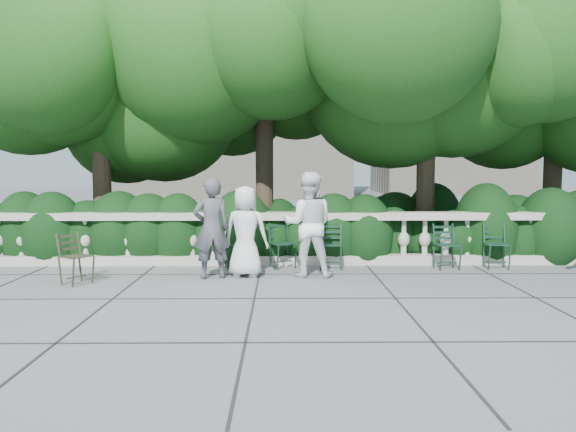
{
  "coord_description": "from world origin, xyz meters",
  "views": [
    {
      "loc": [
        -0.11,
        -8.79,
        1.86
      ],
      "look_at": [
        0.0,
        1.0,
        1.0
      ],
      "focal_mm": 35.0,
      "sensor_mm": 36.0,
      "label": 1
    }
  ],
  "objects_px": {
    "chair_d": "(331,270)",
    "person_woman_grey": "(212,228)",
    "chair_b": "(286,269)",
    "chair_f": "(499,270)",
    "person_businessman": "(246,232)",
    "person_casual_man": "(308,224)",
    "chair_e": "(450,271)",
    "chair_weathered": "(83,285)",
    "chair_c": "(238,270)"
  },
  "relations": [
    {
      "from": "chair_d",
      "to": "person_woman_grey",
      "type": "bearing_deg",
      "value": -156.54
    },
    {
      "from": "chair_weathered",
      "to": "person_casual_man",
      "type": "relative_size",
      "value": 0.47
    },
    {
      "from": "chair_f",
      "to": "person_woman_grey",
      "type": "distance_m",
      "value": 5.22
    },
    {
      "from": "chair_f",
      "to": "person_woman_grey",
      "type": "height_order",
      "value": "person_woman_grey"
    },
    {
      "from": "chair_f",
      "to": "person_businessman",
      "type": "relative_size",
      "value": 0.54
    },
    {
      "from": "chair_d",
      "to": "person_casual_man",
      "type": "bearing_deg",
      "value": -124.78
    },
    {
      "from": "chair_c",
      "to": "person_woman_grey",
      "type": "height_order",
      "value": "person_woman_grey"
    },
    {
      "from": "chair_d",
      "to": "chair_f",
      "type": "xyz_separation_m",
      "value": [
        3.05,
        0.02,
        0.0
      ]
    },
    {
      "from": "person_woman_grey",
      "to": "chair_weathered",
      "type": "bearing_deg",
      "value": 0.49
    },
    {
      "from": "chair_b",
      "to": "chair_c",
      "type": "bearing_deg",
      "value": 158.13
    },
    {
      "from": "chair_b",
      "to": "chair_f",
      "type": "xyz_separation_m",
      "value": [
        3.85,
        -0.13,
        0.0
      ]
    },
    {
      "from": "chair_b",
      "to": "chair_c",
      "type": "xyz_separation_m",
      "value": [
        -0.89,
        -0.05,
        0.0
      ]
    },
    {
      "from": "person_woman_grey",
      "to": "chair_e",
      "type": "bearing_deg",
      "value": 173.62
    },
    {
      "from": "chair_f",
      "to": "chair_c",
      "type": "bearing_deg",
      "value": -177.1
    },
    {
      "from": "chair_b",
      "to": "person_casual_man",
      "type": "bearing_deg",
      "value": -86.06
    },
    {
      "from": "chair_d",
      "to": "person_businessman",
      "type": "height_order",
      "value": "person_businessman"
    },
    {
      "from": "chair_c",
      "to": "chair_d",
      "type": "relative_size",
      "value": 1.0
    },
    {
      "from": "person_businessman",
      "to": "person_woman_grey",
      "type": "relative_size",
      "value": 0.92
    },
    {
      "from": "chair_c",
      "to": "chair_f",
      "type": "distance_m",
      "value": 4.73
    },
    {
      "from": "chair_c",
      "to": "chair_weathered",
      "type": "bearing_deg",
      "value": -163.96
    },
    {
      "from": "chair_e",
      "to": "person_woman_grey",
      "type": "bearing_deg",
      "value": -177.77
    },
    {
      "from": "chair_c",
      "to": "person_casual_man",
      "type": "relative_size",
      "value": 0.47
    },
    {
      "from": "chair_d",
      "to": "person_businessman",
      "type": "distance_m",
      "value": 1.77
    },
    {
      "from": "chair_b",
      "to": "chair_d",
      "type": "bearing_deg",
      "value": -35.37
    },
    {
      "from": "chair_d",
      "to": "chair_f",
      "type": "bearing_deg",
      "value": 5.12
    },
    {
      "from": "person_woman_grey",
      "to": "chair_b",
      "type": "bearing_deg",
      "value": -161.06
    },
    {
      "from": "chair_f",
      "to": "person_businessman",
      "type": "xyz_separation_m",
      "value": [
        -4.54,
        -0.57,
        0.77
      ]
    },
    {
      "from": "chair_f",
      "to": "person_businessman",
      "type": "distance_m",
      "value": 4.64
    },
    {
      "from": "person_casual_man",
      "to": "person_businessman",
      "type": "bearing_deg",
      "value": 6.71
    },
    {
      "from": "chair_c",
      "to": "person_casual_man",
      "type": "distance_m",
      "value": 1.66
    },
    {
      "from": "chair_f",
      "to": "chair_weathered",
      "type": "xyz_separation_m",
      "value": [
        -7.07,
        -1.25,
        0.0
      ]
    },
    {
      "from": "chair_d",
      "to": "chair_weathered",
      "type": "relative_size",
      "value": 1.0
    },
    {
      "from": "chair_b",
      "to": "person_businessman",
      "type": "relative_size",
      "value": 0.54
    },
    {
      "from": "chair_e",
      "to": "person_businessman",
      "type": "distance_m",
      "value": 3.74
    },
    {
      "from": "chair_b",
      "to": "person_woman_grey",
      "type": "distance_m",
      "value": 1.72
    },
    {
      "from": "chair_weathered",
      "to": "chair_c",
      "type": "bearing_deg",
      "value": -25.01
    },
    {
      "from": "chair_e",
      "to": "person_casual_man",
      "type": "height_order",
      "value": "person_casual_man"
    },
    {
      "from": "person_casual_man",
      "to": "person_woman_grey",
      "type": "bearing_deg",
      "value": 10.86
    },
    {
      "from": "chair_d",
      "to": "person_woman_grey",
      "type": "relative_size",
      "value": 0.5
    },
    {
      "from": "chair_d",
      "to": "person_woman_grey",
      "type": "distance_m",
      "value": 2.32
    },
    {
      "from": "chair_c",
      "to": "chair_e",
      "type": "xyz_separation_m",
      "value": [
        3.82,
        -0.16,
        0.0
      ]
    },
    {
      "from": "chair_c",
      "to": "chair_d",
      "type": "distance_m",
      "value": 1.69
    },
    {
      "from": "chair_weathered",
      "to": "chair_d",
      "type": "bearing_deg",
      "value": -37.6
    },
    {
      "from": "chair_e",
      "to": "chair_weathered",
      "type": "relative_size",
      "value": 1.0
    },
    {
      "from": "person_businessman",
      "to": "chair_c",
      "type": "bearing_deg",
      "value": -59.36
    },
    {
      "from": "chair_f",
      "to": "chair_d",
      "type": "bearing_deg",
      "value": -175.85
    },
    {
      "from": "chair_d",
      "to": "chair_c",
      "type": "bearing_deg",
      "value": -178.4
    },
    {
      "from": "chair_e",
      "to": "person_businessman",
      "type": "xyz_separation_m",
      "value": [
        -3.63,
        -0.49,
        0.77
      ]
    },
    {
      "from": "chair_b",
      "to": "chair_e",
      "type": "bearing_deg",
      "value": -29.25
    },
    {
      "from": "chair_b",
      "to": "chair_f",
      "type": "relative_size",
      "value": 1.0
    }
  ]
}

